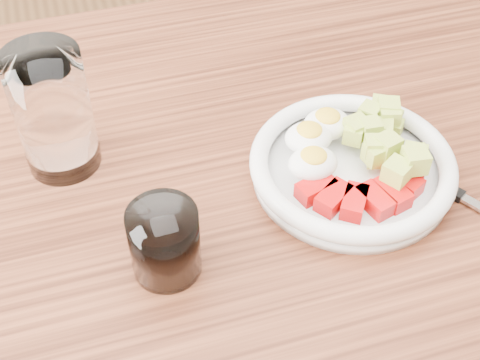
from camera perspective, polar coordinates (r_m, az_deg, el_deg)
name	(u,v)px	position (r m, az deg, el deg)	size (l,w,h in m)	color
dining_table	(250,258)	(0.83, 0.87, -6.63)	(1.50, 0.90, 0.77)	brown
bowl	(352,162)	(0.77, 9.54, 1.51)	(0.24, 0.24, 0.06)	white
fork	(445,188)	(0.79, 17.11, -0.66)	(0.12, 0.19, 0.01)	black
water_glass	(53,112)	(0.77, -15.67, 5.62)	(0.09, 0.09, 0.15)	white
coffee_glass	(165,242)	(0.67, -6.45, -5.31)	(0.07, 0.07, 0.08)	white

